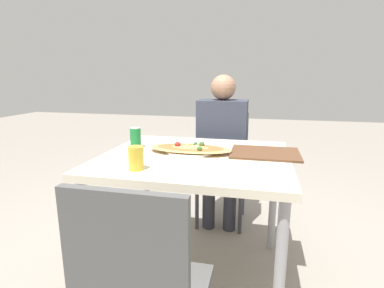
# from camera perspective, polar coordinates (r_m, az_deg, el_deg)

# --- Properties ---
(ground_plane) EXTENTS (14.00, 14.00, 0.00)m
(ground_plane) POSITION_cam_1_polar(r_m,az_deg,el_deg) (2.03, 0.51, -23.45)
(ground_plane) COLOR gray
(dining_table) EXTENTS (1.04, 0.93, 0.76)m
(dining_table) POSITION_cam_1_polar(r_m,az_deg,el_deg) (1.72, 0.56, -4.73)
(dining_table) COLOR beige
(dining_table) RESTS_ON ground_plane
(chair_far_seated) EXTENTS (0.40, 0.40, 0.91)m
(chair_far_seated) POSITION_cam_1_polar(r_m,az_deg,el_deg) (2.51, 5.95, -3.36)
(chair_far_seated) COLOR #4C4C4C
(chair_far_seated) RESTS_ON ground_plane
(person_seated) EXTENTS (0.38, 0.25, 1.21)m
(person_seated) POSITION_cam_1_polar(r_m,az_deg,el_deg) (2.35, 5.71, 0.58)
(person_seated) COLOR #2D2D38
(person_seated) RESTS_ON ground_plane
(pizza_main) EXTENTS (0.49, 0.27, 0.06)m
(pizza_main) POSITION_cam_1_polar(r_m,az_deg,el_deg) (1.75, -0.38, -0.94)
(pizza_main) COLOR white
(pizza_main) RESTS_ON dining_table
(soda_can) EXTENTS (0.07, 0.07, 0.12)m
(soda_can) POSITION_cam_1_polar(r_m,az_deg,el_deg) (1.89, -10.70, 1.18)
(soda_can) COLOR #197233
(soda_can) RESTS_ON dining_table
(drink_glass) EXTENTS (0.07, 0.07, 0.11)m
(drink_glass) POSITION_cam_1_polar(r_m,az_deg,el_deg) (1.45, -10.61, -2.66)
(drink_glass) COLOR gold
(drink_glass) RESTS_ON dining_table
(serving_tray) EXTENTS (0.38, 0.31, 0.01)m
(serving_tray) POSITION_cam_1_polar(r_m,az_deg,el_deg) (1.77, 13.72, -1.67)
(serving_tray) COLOR brown
(serving_tray) RESTS_ON dining_table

